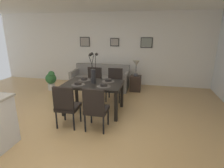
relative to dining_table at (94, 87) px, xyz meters
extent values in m
plane|color=tan|center=(-0.16, -0.61, -0.65)|extent=(9.00, 9.00, 0.00)
cube|color=white|center=(-0.16, 2.64, 0.65)|extent=(9.00, 0.10, 2.60)
cube|color=black|center=(0.00, 0.00, 0.06)|extent=(1.40, 0.93, 0.05)
cube|color=black|center=(0.64, 0.41, -0.31)|extent=(0.07, 0.07, 0.69)
cube|color=black|center=(-0.64, 0.41, -0.31)|extent=(0.07, 0.07, 0.69)
cube|color=black|center=(0.64, -0.41, -0.31)|extent=(0.07, 0.07, 0.69)
cube|color=black|center=(-0.64, -0.41, -0.31)|extent=(0.07, 0.07, 0.69)
cube|color=black|center=(-0.31, -0.79, -0.23)|extent=(0.45, 0.45, 0.08)
cube|color=black|center=(-0.31, -0.98, 0.03)|extent=(0.42, 0.07, 0.48)
cylinder|color=black|center=(-0.13, -0.60, -0.46)|extent=(0.04, 0.04, 0.38)
cylinder|color=black|center=(-0.51, -0.61, -0.46)|extent=(0.04, 0.04, 0.38)
cylinder|color=black|center=(-0.12, -0.98, -0.46)|extent=(0.04, 0.04, 0.38)
cylinder|color=black|center=(-0.50, -0.99, -0.46)|extent=(0.04, 0.04, 0.38)
cube|color=black|center=(-0.30, 0.81, -0.23)|extent=(0.47, 0.47, 0.08)
cube|color=black|center=(-0.29, 1.00, 0.03)|extent=(0.42, 0.09, 0.48)
cylinder|color=black|center=(-0.50, 0.63, -0.46)|extent=(0.04, 0.04, 0.38)
cylinder|color=black|center=(-0.12, 0.61, -0.46)|extent=(0.04, 0.04, 0.38)
cylinder|color=black|center=(-0.48, 1.01, -0.46)|extent=(0.04, 0.04, 0.38)
cylinder|color=black|center=(-0.10, 0.99, -0.46)|extent=(0.04, 0.04, 0.38)
cube|color=black|center=(0.32, -0.79, -0.23)|extent=(0.44, 0.44, 0.08)
cube|color=black|center=(0.31, -0.98, 0.03)|extent=(0.42, 0.06, 0.48)
cylinder|color=black|center=(0.51, -0.61, -0.46)|extent=(0.04, 0.04, 0.38)
cylinder|color=black|center=(0.13, -0.60, -0.46)|extent=(0.04, 0.04, 0.38)
cylinder|color=black|center=(0.50, -0.99, -0.46)|extent=(0.04, 0.04, 0.38)
cylinder|color=black|center=(0.12, -0.98, -0.46)|extent=(0.04, 0.04, 0.38)
cube|color=black|center=(0.34, 0.82, -0.23)|extent=(0.44, 0.44, 0.08)
cube|color=black|center=(0.34, 1.01, 0.03)|extent=(0.42, 0.06, 0.48)
cylinder|color=black|center=(0.15, 0.63, -0.46)|extent=(0.04, 0.04, 0.38)
cylinder|color=black|center=(0.53, 0.63, -0.46)|extent=(0.04, 0.04, 0.38)
cylinder|color=black|center=(0.15, 1.01, -0.46)|extent=(0.04, 0.04, 0.38)
cylinder|color=black|center=(0.53, 1.01, -0.46)|extent=(0.04, 0.04, 0.38)
cylinder|color=#232326|center=(0.00, 0.00, 0.26)|extent=(0.11, 0.11, 0.34)
cylinder|color=black|center=(0.06, 0.02, 0.59)|extent=(0.05, 0.12, 0.37)
sphere|color=black|center=(0.09, 0.03, 0.79)|extent=(0.07, 0.07, 0.07)
cylinder|color=black|center=(-0.03, 0.05, 0.59)|extent=(0.08, 0.05, 0.38)
sphere|color=black|center=(-0.05, 0.08, 0.79)|extent=(0.07, 0.07, 0.07)
cylinder|color=black|center=(-0.02, -0.06, 0.59)|extent=(0.15, 0.06, 0.36)
sphere|color=black|center=(-0.03, -0.09, 0.79)|extent=(0.07, 0.07, 0.07)
cylinder|color=#4C4742|center=(-0.32, -0.21, 0.09)|extent=(0.32, 0.32, 0.01)
cylinder|color=#2D2826|center=(-0.32, -0.21, 0.12)|extent=(0.17, 0.17, 0.06)
cylinder|color=black|center=(-0.32, -0.21, 0.14)|extent=(0.13, 0.13, 0.04)
cylinder|color=#4C4742|center=(-0.32, 0.21, 0.09)|extent=(0.32, 0.32, 0.01)
cylinder|color=#2D2826|center=(-0.32, 0.21, 0.12)|extent=(0.17, 0.17, 0.06)
cylinder|color=black|center=(-0.32, 0.21, 0.14)|extent=(0.13, 0.13, 0.04)
cylinder|color=#4C4742|center=(0.32, -0.21, 0.09)|extent=(0.32, 0.32, 0.01)
cylinder|color=#2D2826|center=(0.32, -0.21, 0.12)|extent=(0.17, 0.17, 0.06)
cylinder|color=black|center=(0.32, -0.21, 0.14)|extent=(0.13, 0.13, 0.04)
cylinder|color=#4C4742|center=(0.32, 0.21, 0.09)|extent=(0.32, 0.32, 0.01)
cylinder|color=#2D2826|center=(0.32, 0.21, 0.12)|extent=(0.17, 0.17, 0.06)
cylinder|color=black|center=(0.32, 0.21, 0.14)|extent=(0.13, 0.13, 0.04)
cube|color=gray|center=(-0.37, 1.85, -0.44)|extent=(1.96, 0.84, 0.42)
cube|color=gray|center=(-0.37, 2.19, -0.04)|extent=(1.96, 0.16, 0.38)
cube|color=gray|center=(0.57, 1.85, -0.13)|extent=(0.10, 0.84, 0.20)
cube|color=gray|center=(-1.30, 1.85, -0.13)|extent=(0.10, 0.84, 0.20)
cube|color=#33261E|center=(0.87, 1.84, -0.39)|extent=(0.36, 0.36, 0.52)
cylinder|color=#4C4C51|center=(0.87, 1.84, -0.09)|extent=(0.12, 0.12, 0.08)
cylinder|color=#4C4C51|center=(0.87, 1.84, 0.09)|extent=(0.02, 0.02, 0.30)
cone|color=beige|center=(0.87, 1.84, 0.29)|extent=(0.22, 0.22, 0.18)
cube|color=black|center=(-1.15, 2.58, 0.90)|extent=(0.38, 0.02, 0.35)
cube|color=#9E9389|center=(-1.15, 2.56, 0.90)|extent=(0.33, 0.01, 0.30)
cube|color=black|center=(0.00, 2.58, 0.90)|extent=(0.33, 0.02, 0.29)
cube|color=#9E9389|center=(0.00, 2.56, 0.90)|extent=(0.28, 0.01, 0.24)
cube|color=black|center=(1.15, 2.58, 0.90)|extent=(0.42, 0.02, 0.36)
cube|color=gray|center=(1.15, 2.56, 0.90)|extent=(0.37, 0.01, 0.31)
cylinder|color=silver|center=(-1.95, 1.32, -0.54)|extent=(0.24, 0.24, 0.22)
sphere|color=#2D6633|center=(-1.95, 1.32, -0.25)|extent=(0.36, 0.36, 0.36)
sphere|color=#2D6633|center=(-1.90, 1.29, -0.09)|extent=(0.22, 0.22, 0.22)
camera|label=1|loc=(1.34, -4.03, 1.33)|focal=28.98mm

